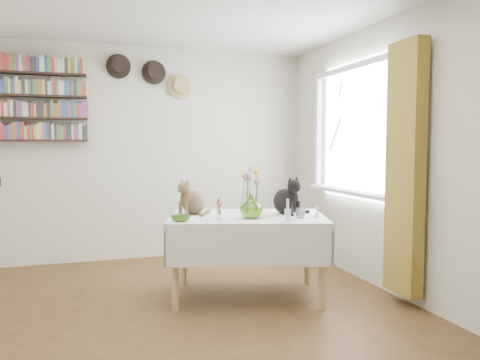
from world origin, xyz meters
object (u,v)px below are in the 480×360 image
object	(u,v)px
black_cat	(286,195)
bookshelf_unit	(39,100)
dining_table	(247,236)
tabby_cat	(193,196)
flower_vase	(251,206)

from	to	relation	value
black_cat	bookshelf_unit	distance (m)	2.91
dining_table	tabby_cat	distance (m)	0.60
bookshelf_unit	flower_vase	bearing A→B (deg)	-45.31
bookshelf_unit	tabby_cat	bearing A→B (deg)	-45.59
dining_table	bookshelf_unit	xyz separation A→B (m)	(-1.82, 1.67, 1.30)
tabby_cat	black_cat	xyz separation A→B (m)	(0.80, -0.25, 0.01)
dining_table	tabby_cat	bearing A→B (deg)	150.11
tabby_cat	flower_vase	size ratio (longest dim) A/B	1.64
tabby_cat	bookshelf_unit	bearing A→B (deg)	-170.93
tabby_cat	dining_table	bearing A→B (deg)	24.77
tabby_cat	black_cat	size ratio (longest dim) A/B	0.95
black_cat	flower_vase	world-z (taller)	black_cat
flower_vase	black_cat	bearing A→B (deg)	22.17
black_cat	bookshelf_unit	size ratio (longest dim) A/B	0.35
flower_vase	bookshelf_unit	bearing A→B (deg)	134.69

